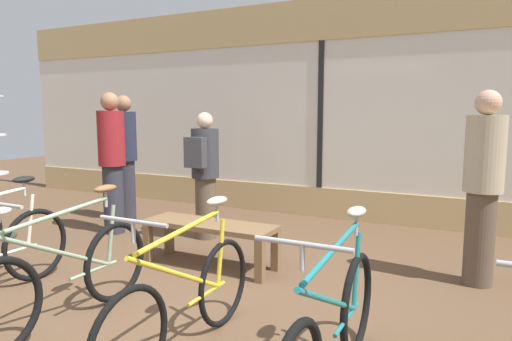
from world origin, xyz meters
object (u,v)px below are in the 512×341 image
Objects in this scene: customer_near_rack at (125,155)px; customer_near_bench at (205,172)px; customer_by_window at (483,184)px; customer_mid_floor at (112,160)px; bicycle_right at (333,331)px; bicycle_center_left at (66,277)px; bicycle_center_right at (185,300)px; display_bench at (210,230)px.

customer_near_bench is (1.54, -0.28, -0.11)m from customer_near_rack.
customer_mid_floor reaches higher than customer_by_window.
customer_mid_floor is (-3.60, 2.06, 0.59)m from bicycle_right.
bicycle_right is (2.01, 0.07, 0.00)m from bicycle_center_left.
bicycle_center_right is at bearing 3.32° from bicycle_center_left.
bicycle_right is at bearing 0.56° from bicycle_center_right.
customer_near_bench is at bearing 135.13° from bicycle_right.
bicycle_center_right is 1.18× the size of display_bench.
bicycle_center_right is (1.03, 0.06, -0.00)m from bicycle_center_left.
customer_near_rack is (-2.15, 1.13, 0.58)m from display_bench.
bicycle_right is at bearing -40.67° from display_bench.
customer_near_rack is at bearing 169.67° from customer_near_bench.
bicycle_right is 4.78m from customer_near_rack.
bicycle_center_left is 1.09× the size of customer_near_bench.
customer_mid_floor is (0.33, -0.60, 0.01)m from customer_near_rack.
bicycle_center_right is at bearing -62.71° from display_bench.
display_bench is 1.15m from customer_near_bench.
customer_near_rack is (-3.93, 2.66, 0.58)m from bicycle_right.
display_bench is at bearing -16.43° from customer_mid_floor.
bicycle_center_right is 2.81m from customer_near_bench.
bicycle_right is 0.95× the size of customer_mid_floor.
bicycle_center_left is 0.99× the size of bicycle_right.
bicycle_center_left is 2.01m from bicycle_right.
bicycle_right is 4.19m from customer_mid_floor.
bicycle_center_left is 0.95× the size of customer_near_rack.
customer_mid_floor reaches higher than customer_near_rack.
bicycle_center_left is 1.61m from display_bench.
display_bench is at bearing -54.25° from customer_near_bench.
bicycle_center_left is at bearing -178.03° from bicycle_right.
bicycle_center_left is 0.94× the size of customer_mid_floor.
bicycle_center_left is at bearing -53.32° from customer_mid_floor.
customer_near_bench is (-1.41, 2.39, 0.47)m from bicycle_center_right.
customer_near_rack is at bearing 118.94° from customer_mid_floor.
customer_near_rack reaches higher than customer_near_bench.
customer_mid_floor is at bearing -178.07° from customer_by_window.
customer_mid_floor is at bearing 141.60° from bicycle_center_right.
bicycle_right is at bearing -29.83° from customer_mid_floor.
customer_near_bench reaches higher than display_bench.
customer_mid_floor is at bearing -165.42° from customer_near_bench.
bicycle_right is (0.98, 0.01, 0.00)m from bicycle_center_right.
customer_by_window is at bearing -3.16° from customer_near_bench.
display_bench is 1.99m from customer_mid_floor.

